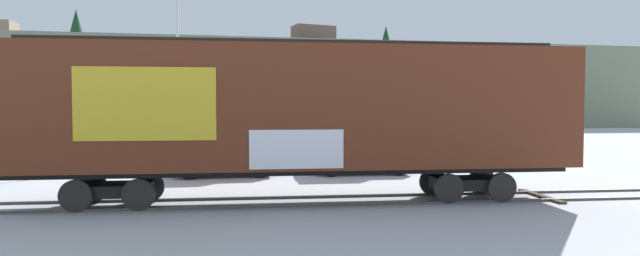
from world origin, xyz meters
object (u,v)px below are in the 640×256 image
(flagpole, at_px, (177,45))
(parked_car_blue, at_px, (359,154))
(freight_car, at_px, (297,110))
(parked_car_black, at_px, (223,155))

(flagpole, height_order, parked_car_blue, flagpole)
(freight_car, xyz_separation_m, flagpole, (-4.66, 12.61, 3.39))
(freight_car, xyz_separation_m, parked_car_blue, (3.66, 6.25, -2.00))
(freight_car, height_order, parked_car_blue, freight_car)
(parked_car_black, relative_size, parked_car_blue, 0.95)
(parked_car_blue, bearing_deg, parked_car_black, 177.28)
(freight_car, bearing_deg, parked_car_black, 109.12)
(freight_car, relative_size, parked_car_blue, 3.85)
(parked_car_black, bearing_deg, parked_car_blue, -2.72)
(flagpole, distance_m, parked_car_black, 8.45)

